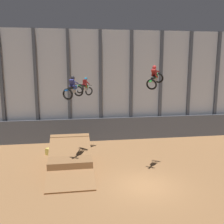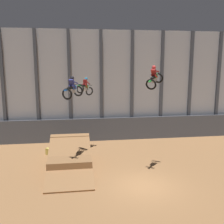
{
  "view_description": "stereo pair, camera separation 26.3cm",
  "coord_description": "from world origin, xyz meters",
  "px_view_note": "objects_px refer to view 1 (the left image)",
  "views": [
    {
      "loc": [
        -4.34,
        -14.62,
        7.43
      ],
      "look_at": [
        -1.24,
        5.23,
        3.76
      ],
      "focal_mm": 42.0,
      "sensor_mm": 36.0,
      "label": 1
    },
    {
      "loc": [
        -4.08,
        -14.66,
        7.43
      ],
      "look_at": [
        -1.24,
        5.23,
        3.76
      ],
      "focal_mm": 42.0,
      "sensor_mm": 36.0,
      "label": 2
    }
  ],
  "objects_px": {
    "dirt_ramp": "(70,158)",
    "rider_bike_right_air": "(155,78)",
    "rider_bike_center_air": "(85,87)",
    "rider_bike_left_air": "(73,89)",
    "hay_bale_trackside": "(52,152)"
  },
  "relations": [
    {
      "from": "rider_bike_left_air",
      "to": "dirt_ramp",
      "type": "bearing_deg",
      "value": 133.67
    },
    {
      "from": "rider_bike_right_air",
      "to": "rider_bike_left_air",
      "type": "bearing_deg",
      "value": -145.47
    },
    {
      "from": "dirt_ramp",
      "to": "rider_bike_left_air",
      "type": "height_order",
      "value": "rider_bike_left_air"
    },
    {
      "from": "hay_bale_trackside",
      "to": "rider_bike_right_air",
      "type": "bearing_deg",
      "value": -31.02
    },
    {
      "from": "dirt_ramp",
      "to": "rider_bike_right_air",
      "type": "xyz_separation_m",
      "value": [
        5.74,
        -1.63,
        5.87
      ]
    },
    {
      "from": "dirt_ramp",
      "to": "rider_bike_left_air",
      "type": "relative_size",
      "value": 3.57
    },
    {
      "from": "rider_bike_center_air",
      "to": "hay_bale_trackside",
      "type": "distance_m",
      "value": 6.02
    },
    {
      "from": "hay_bale_trackside",
      "to": "rider_bike_left_air",
      "type": "bearing_deg",
      "value": -65.63
    },
    {
      "from": "rider_bike_left_air",
      "to": "hay_bale_trackside",
      "type": "height_order",
      "value": "rider_bike_left_air"
    },
    {
      "from": "rider_bike_left_air",
      "to": "hay_bale_trackside",
      "type": "xyz_separation_m",
      "value": [
        -1.87,
        4.14,
        -5.57
      ]
    },
    {
      "from": "rider_bike_center_air",
      "to": "rider_bike_left_air",
      "type": "bearing_deg",
      "value": -65.89
    },
    {
      "from": "rider_bike_left_air",
      "to": "rider_bike_right_air",
      "type": "bearing_deg",
      "value": 27.7
    },
    {
      "from": "rider_bike_left_air",
      "to": "rider_bike_right_air",
      "type": "xyz_separation_m",
      "value": [
        5.42,
        -0.25,
        0.69
      ]
    },
    {
      "from": "dirt_ramp",
      "to": "rider_bike_center_air",
      "type": "distance_m",
      "value": 6.09
    },
    {
      "from": "rider_bike_left_air",
      "to": "rider_bike_right_air",
      "type": "height_order",
      "value": "rider_bike_right_air"
    }
  ]
}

